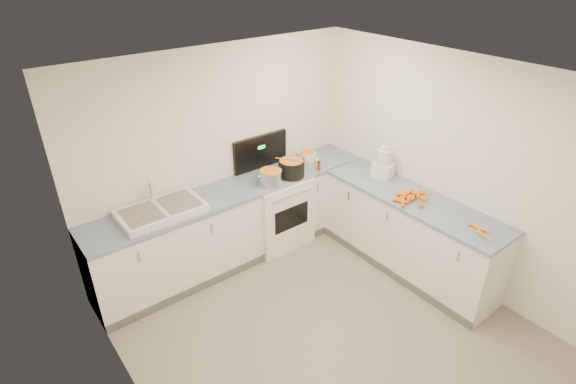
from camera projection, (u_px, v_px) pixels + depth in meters
floor at (332, 336)px, 4.43m from camera, size 3.50×4.00×0.00m
ceiling at (349, 87)px, 3.22m from camera, size 3.50×4.00×0.00m
wall_back at (220, 155)px, 5.21m from camera, size 3.50×0.00×2.50m
wall_left at (142, 325)px, 2.89m from camera, size 0.00×4.00×2.50m
wall_right at (459, 174)px, 4.77m from camera, size 0.00×4.00×2.50m
counter_back at (238, 223)px, 5.38m from camera, size 3.50×0.62×0.94m
counter_right at (409, 233)px, 5.19m from camera, size 0.62×2.20×0.94m
stove at (275, 208)px, 5.66m from camera, size 0.76×0.65×1.36m
sink at (161, 210)px, 4.65m from camera, size 0.86×0.52×0.31m
steel_pot at (270, 178)px, 5.20m from camera, size 0.32×0.32×0.20m
black_pot at (291, 169)px, 5.38m from camera, size 0.34×0.34×0.22m
wooden_spoon at (292, 160)px, 5.32m from camera, size 0.24×0.33×0.02m
mixing_bowl at (307, 156)px, 5.81m from camera, size 0.27×0.27×0.10m
extract_bottle at (319, 166)px, 5.54m from camera, size 0.04×0.04×0.10m
spice_jar at (316, 163)px, 5.62m from camera, size 0.06×0.06×0.10m
food_processor at (383, 164)px, 5.33m from camera, size 0.24×0.27×0.38m
carrot_pile at (410, 197)px, 4.91m from camera, size 0.52×0.39×0.08m
peeled_carrots at (482, 230)px, 4.36m from camera, size 0.20×0.31×0.04m
peelings at (141, 215)px, 4.49m from camera, size 0.22×0.21×0.01m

